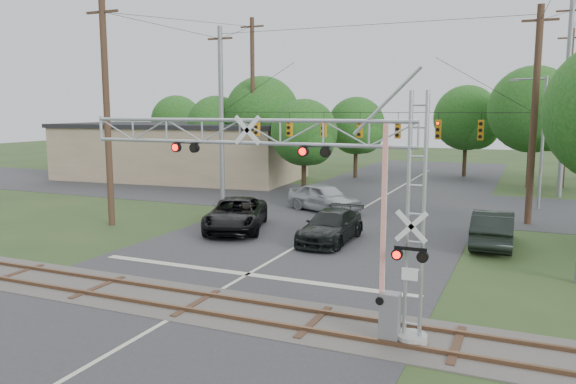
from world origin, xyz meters
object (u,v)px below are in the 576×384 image
at_px(crossing_gantry, 303,183).
at_px(pickup_black, 236,214).
at_px(streetlight, 540,136).
at_px(commercial_building, 181,151).
at_px(car_dark, 331,226).
at_px(sedan_silver, 324,198).
at_px(traffic_signal_span, 374,119).

bearing_deg(crossing_gantry, pickup_black, 126.97).
bearing_deg(streetlight, commercial_building, 171.26).
height_order(crossing_gantry, streetlight, streetlight).
relative_size(pickup_black, car_dark, 1.16).
xyz_separation_m(crossing_gantry, sedan_silver, (-5.69, 17.49, -3.29)).
bearing_deg(pickup_black, commercial_building, 111.38).
distance_m(sedan_silver, commercial_building, 20.37).
height_order(crossing_gantry, car_dark, crossing_gantry).
distance_m(crossing_gantry, pickup_black, 13.72).
relative_size(crossing_gantry, car_dark, 2.10).
relative_size(crossing_gantry, commercial_building, 0.49).
bearing_deg(car_dark, streetlight, 56.89).
distance_m(traffic_signal_span, sedan_silver, 5.57).
xyz_separation_m(crossing_gantry, pickup_black, (-8.01, 10.64, -3.32)).
relative_size(traffic_signal_span, car_dark, 3.82).
bearing_deg(car_dark, traffic_signal_span, 91.78).
bearing_deg(traffic_signal_span, crossing_gantry, -81.01).
distance_m(car_dark, sedan_silver, 7.93).
bearing_deg(traffic_signal_span, car_dark, -88.54).
height_order(pickup_black, streetlight, streetlight).
xyz_separation_m(car_dark, sedan_silver, (-3.00, 7.34, 0.12)).
xyz_separation_m(crossing_gantry, streetlight, (6.11, 23.48, 0.43)).
bearing_deg(commercial_building, crossing_gantry, -55.13).
height_order(car_dark, sedan_silver, sedan_silver).
bearing_deg(sedan_silver, pickup_black, -173.08).
xyz_separation_m(pickup_black, streetlight, (14.11, 12.84, 3.75)).
relative_size(traffic_signal_span, pickup_black, 3.28).
relative_size(crossing_gantry, pickup_black, 1.80).
relative_size(car_dark, commercial_building, 0.23).
relative_size(pickup_black, sedan_silver, 1.17).
height_order(commercial_building, streetlight, streetlight).
distance_m(commercial_building, streetlight, 29.61).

